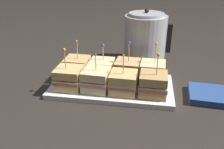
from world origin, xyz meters
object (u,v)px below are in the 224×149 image
sandwich_front_center_right (123,83)px  sandwich_back_far_right (152,72)px  sandwich_front_far_right (153,84)px  sandwich_back_far_left (77,67)px  sandwich_back_center_right (127,70)px  napkin_stack (209,95)px  kettle_steel (145,39)px  serving_platter (112,86)px  sandwich_back_center_left (102,69)px  sandwich_front_center_left (96,80)px  sandwich_front_far_left (69,78)px

sandwich_front_center_right → sandwich_back_far_right: 0.14m
sandwich_front_far_right → sandwich_back_far_left: (-0.30, 0.10, -0.00)m
sandwich_front_center_right → sandwich_back_center_right: (0.00, 0.10, 0.00)m
sandwich_back_far_left → napkin_stack: bearing=-7.2°
sandwich_front_far_right → kettle_steel: bearing=96.9°
serving_platter → sandwich_back_far_left: (-0.15, 0.05, 0.05)m
sandwich_back_far_right → sandwich_back_center_left: bearing=178.9°
sandwich_front_center_left → sandwich_front_far_right: sandwich_front_far_right is taller
sandwich_back_center_right → napkin_stack: size_ratio=1.08×
sandwich_front_far_right → kettle_steel: 0.35m
serving_platter → kettle_steel: (0.11, 0.30, 0.11)m
serving_platter → sandwich_back_far_left: size_ratio=2.96×
sandwich_front_center_left → sandwich_back_center_left: sandwich_front_center_left is taller
sandwich_front_far_right → sandwich_back_far_left: bearing=161.5°
serving_platter → sandwich_front_center_right: size_ratio=3.13×
sandwich_front_center_right → sandwich_front_far_right: bearing=-0.1°
sandwich_back_center_left → napkin_stack: 0.40m
serving_platter → sandwich_front_far_right: (0.15, -0.05, 0.05)m
sandwich_back_center_right → sandwich_back_far_right: size_ratio=1.02×
sandwich_front_far_right → sandwich_back_center_right: 0.14m
sandwich_front_center_right → sandwich_front_far_right: size_ratio=0.93×
serving_platter → sandwich_front_far_left: sandwich_front_far_left is taller
sandwich_front_center_right → sandwich_back_far_left: bearing=153.1°
sandwich_front_far_left → kettle_steel: kettle_steel is taller
sandwich_back_far_left → serving_platter: bearing=-17.9°
sandwich_back_center_left → sandwich_back_center_right: (0.10, -0.00, 0.00)m
sandwich_front_far_right → sandwich_back_center_left: 0.22m
sandwich_back_center_right → sandwich_back_center_left: bearing=179.2°
serving_platter → sandwich_front_far_left: 0.16m
sandwich_front_center_right → sandwich_back_center_right: size_ratio=0.92×
sandwich_front_far_left → sandwich_back_far_left: sandwich_front_far_left is taller
sandwich_front_far_left → sandwich_front_center_left: 0.10m
sandwich_front_center_right → sandwich_back_far_left: size_ratio=0.95×
sandwich_front_center_right → napkin_stack: size_ratio=0.99×
serving_platter → napkin_stack: 0.35m
sandwich_back_center_right → sandwich_front_center_right: bearing=-91.9°
sandwich_back_far_left → sandwich_back_far_right: (0.30, -0.00, 0.00)m
sandwich_back_far_right → sandwich_front_center_left: bearing=-153.5°
sandwich_front_center_right → sandwich_back_far_left: 0.22m
sandwich_back_far_right → kettle_steel: (-0.04, 0.25, 0.06)m
sandwich_back_center_right → kettle_steel: size_ratio=0.62×
sandwich_back_far_left → sandwich_front_far_left: bearing=-90.1°
sandwich_back_far_left → sandwich_back_far_right: 0.30m
serving_platter → sandwich_front_far_left: (-0.15, -0.05, 0.05)m
serving_platter → sandwich_front_far_right: size_ratio=2.90×
sandwich_front_far_right → sandwich_front_center_right: bearing=179.9°
serving_platter → sandwich_front_center_left: (-0.05, -0.05, 0.05)m
serving_platter → sandwich_front_center_right: sandwich_front_center_right is taller
sandwich_back_far_right → kettle_steel: 0.26m
sandwich_front_center_left → sandwich_front_center_right: size_ratio=0.97×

